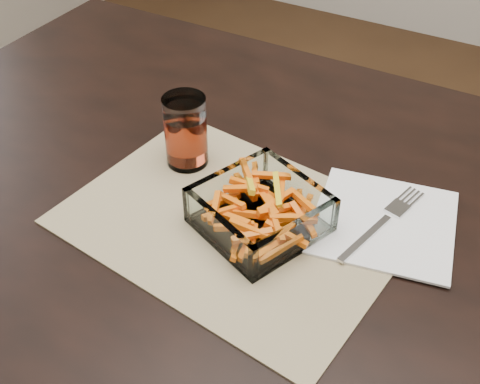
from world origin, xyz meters
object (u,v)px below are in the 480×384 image
dining_table (324,267)px  glass_bowl (260,213)px  fork (384,221)px  tumbler (186,133)px

dining_table → glass_bowl: (-0.08, -0.05, 0.12)m
dining_table → fork: fork is taller
dining_table → glass_bowl: bearing=-147.4°
glass_bowl → tumbler: tumbler is taller
tumbler → fork: (0.32, 0.01, -0.05)m
dining_table → tumbler: bearing=175.0°
tumbler → fork: bearing=2.4°
dining_table → fork: bearing=28.5°
dining_table → fork: (0.07, 0.04, 0.10)m
dining_table → fork: 0.12m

